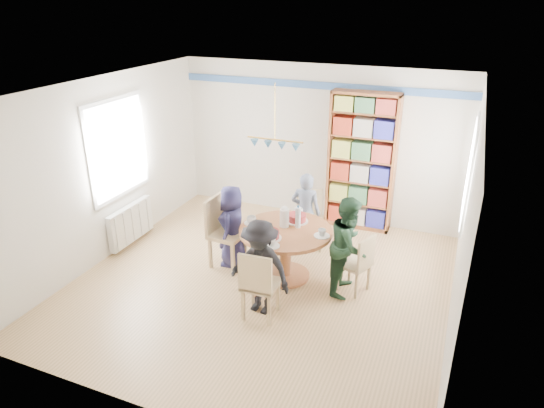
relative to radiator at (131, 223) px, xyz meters
The scene contains 14 objects.
ground 2.46m from the radiator, ahead, with size 5.00×5.00×0.00m, color tan.
room_shell 2.58m from the radiator, 14.73° to the left, with size 5.00×5.00×5.00m.
radiator is the anchor object (origin of this frame).
dining_table 2.68m from the radiator, ahead, with size 1.30×1.30×0.75m.
chair_left 1.68m from the radiator, ahead, with size 0.49×0.49×1.06m.
chair_right 3.72m from the radiator, ahead, with size 0.48×0.48×0.85m.
chair_far 2.87m from the radiator, 20.99° to the left, with size 0.52×0.52×0.92m.
chair_near 2.92m from the radiator, 21.32° to the right, with size 0.44×0.44×0.95m.
person_left 1.84m from the radiator, ahead, with size 0.61×0.39×1.24m, color #1A1836.
person_right 3.58m from the radiator, ahead, with size 0.66×0.52×1.37m, color #1A3521.
person_far 2.82m from the radiator, 17.92° to the left, with size 0.47×0.31×1.28m, color gray.
person_near 2.82m from the radiator, 18.51° to the right, with size 0.82×0.47×1.27m, color black.
bookshelf 3.91m from the radiator, 32.24° to the left, with size 1.11×0.33×2.33m.
tableware 2.68m from the radiator, ahead, with size 1.26×1.26×0.33m.
Camera 1 is at (2.35, -5.33, 3.75)m, focal length 32.00 mm.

